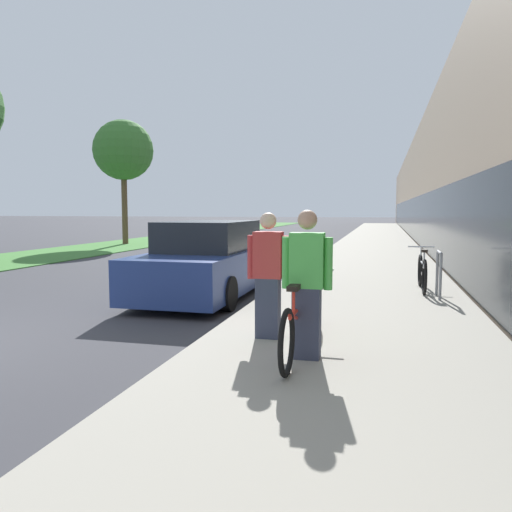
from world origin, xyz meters
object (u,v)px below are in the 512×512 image
(parked_sedan_curbside, at_px, (209,262))
(tandem_bicycle, at_px, (303,318))
(cruiser_bike_nearest, at_px, (422,272))
(bike_rack_hoop, at_px, (439,269))
(person_bystander, at_px, (268,275))
(person_rider, at_px, (307,284))
(street_tree_far, at_px, (123,151))

(parked_sedan_curbside, bearing_deg, tandem_bicycle, -56.76)
(parked_sedan_curbside, bearing_deg, cruiser_bike_nearest, 12.71)
(bike_rack_hoop, xyz_separation_m, parked_sedan_curbside, (-4.33, -0.13, 0.04))
(tandem_bicycle, bearing_deg, parked_sedan_curbside, 123.24)
(person_bystander, xyz_separation_m, bike_rack_hoop, (2.36, 3.51, -0.27))
(person_bystander, xyz_separation_m, cruiser_bike_nearest, (2.13, 4.31, -0.42))
(tandem_bicycle, relative_size, person_rider, 1.69)
(street_tree_far, bearing_deg, bike_rack_hoop, -43.88)
(cruiser_bike_nearest, bearing_deg, tandem_bicycle, -109.17)
(person_rider, distance_m, bike_rack_hoop, 4.61)
(tandem_bicycle, relative_size, person_bystander, 1.72)
(tandem_bicycle, xyz_separation_m, person_rider, (0.09, -0.35, 0.44))
(person_rider, relative_size, bike_rack_hoop, 1.87)
(street_tree_far, bearing_deg, tandem_bicycle, -55.52)
(bike_rack_hoop, height_order, street_tree_far, street_tree_far)
(tandem_bicycle, distance_m, parked_sedan_curbside, 4.51)
(person_rider, relative_size, parked_sedan_curbside, 0.34)
(cruiser_bike_nearest, bearing_deg, person_bystander, -116.32)
(bike_rack_hoop, height_order, cruiser_bike_nearest, bike_rack_hoop)
(person_rider, relative_size, street_tree_far, 0.26)
(person_rider, height_order, person_bystander, person_rider)
(bike_rack_hoop, xyz_separation_m, cruiser_bike_nearest, (-0.22, 0.80, -0.15))
(person_bystander, bearing_deg, tandem_bicycle, -37.96)
(tandem_bicycle, height_order, person_rider, person_rider)
(bike_rack_hoop, bearing_deg, person_bystander, -123.87)
(person_bystander, distance_m, street_tree_far, 20.04)
(tandem_bicycle, distance_m, person_bystander, 0.76)
(person_rider, distance_m, street_tree_far, 20.96)
(cruiser_bike_nearest, height_order, street_tree_far, street_tree_far)
(person_rider, height_order, cruiser_bike_nearest, person_rider)
(person_bystander, height_order, parked_sedan_curbside, person_bystander)
(parked_sedan_curbside, xyz_separation_m, street_tree_far, (-9.02, 12.97, 3.89))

